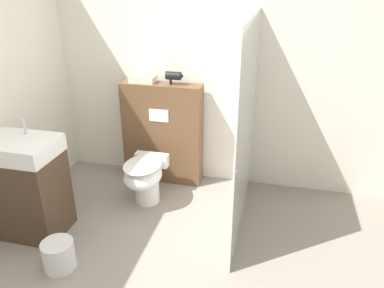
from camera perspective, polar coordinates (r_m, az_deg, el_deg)
name	(u,v)px	position (r m, az deg, el deg)	size (l,w,h in m)	color
wall_back	(206,74)	(4.15, 2.15, 10.56)	(8.00, 0.06, 2.50)	silver
partition_panel	(163,133)	(4.29, -4.49, 1.62)	(0.91, 0.23, 1.17)	brown
shower_glass	(246,129)	(3.39, 8.30, 2.28)	(0.04, 1.55, 1.95)	silver
toilet	(145,177)	(3.94, -7.19, -5.05)	(0.38, 0.58, 0.50)	white
sink_vanity	(26,187)	(3.75, -23.91, -5.97)	(0.65, 0.48, 1.08)	#473323
hair_drier	(174,76)	(4.03, -2.71, 10.32)	(0.19, 0.09, 0.14)	black
folded_towel	(143,79)	(4.18, -7.50, 9.81)	(0.27, 0.17, 0.07)	beige
waste_bin	(59,255)	(3.40, -19.64, -15.67)	(0.27, 0.27, 0.25)	silver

